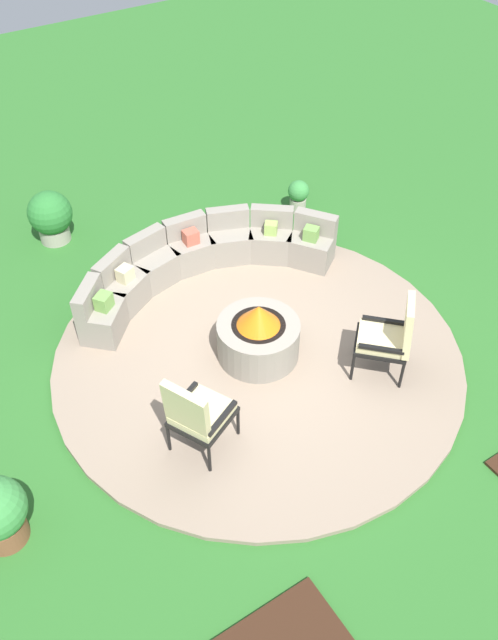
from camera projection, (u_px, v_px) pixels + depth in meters
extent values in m
plane|color=#2D6B28|center=(258.00, 357.00, 7.91)|extent=(24.00, 24.00, 0.00)
cylinder|color=gray|center=(258.00, 355.00, 7.89)|extent=(4.85, 4.85, 0.06)
cylinder|color=gray|center=(258.00, 339.00, 7.71)|extent=(0.97, 0.97, 0.47)
cylinder|color=black|center=(258.00, 327.00, 7.57)|extent=(0.63, 0.63, 0.06)
cone|color=orange|center=(259.00, 316.00, 7.45)|extent=(0.50, 0.50, 0.28)
cube|color=gray|center=(311.00, 250.00, 9.00)|extent=(0.70, 0.73, 0.42)
cube|color=gray|center=(316.00, 223.00, 8.86)|extent=(0.46, 0.56, 0.28)
cube|color=gray|center=(271.00, 244.00, 9.10)|extent=(0.73, 0.71, 0.42)
cube|color=gray|center=(272.00, 216.00, 8.97)|extent=(0.55, 0.48, 0.28)
cube|color=gray|center=(230.00, 245.00, 9.08)|extent=(0.70, 0.63, 0.42)
cube|color=gray|center=(228.00, 218.00, 8.94)|extent=(0.59, 0.36, 0.28)
cube|color=gray|center=(191.00, 253.00, 8.95)|extent=(0.61, 0.49, 0.42)
cube|color=gray|center=(185.00, 226.00, 8.80)|extent=(0.59, 0.21, 0.28)
cube|color=gray|center=(155.00, 269.00, 8.70)|extent=(0.66, 0.56, 0.42)
cube|color=gray|center=(145.00, 243.00, 8.53)|extent=(0.60, 0.28, 0.28)
cube|color=gray|center=(125.00, 291.00, 8.37)|extent=(0.72, 0.67, 0.42)
cube|color=gray|center=(112.00, 266.00, 8.18)|extent=(0.58, 0.42, 0.28)
cube|color=gray|center=(104.00, 320.00, 7.99)|extent=(0.72, 0.73, 0.42)
cube|color=gray|center=(87.00, 297.00, 7.76)|extent=(0.51, 0.53, 0.28)
cube|color=#BC5B47|center=(191.00, 237.00, 8.70)|extent=(0.20, 0.17, 0.19)
cube|color=#70A34C|center=(311.00, 234.00, 8.76)|extent=(0.23, 0.24, 0.18)
cube|color=#93B756|center=(271.00, 228.00, 8.86)|extent=(0.22, 0.22, 0.17)
cube|color=#70A34C|center=(104.00, 301.00, 7.77)|extent=(0.25, 0.25, 0.19)
cube|color=beige|center=(125.00, 274.00, 8.15)|extent=(0.23, 0.22, 0.19)
cylinder|color=black|center=(198.00, 403.00, 7.08)|extent=(0.04, 0.04, 0.38)
cylinder|color=black|center=(238.00, 422.00, 6.89)|extent=(0.04, 0.04, 0.38)
cylinder|color=black|center=(169.00, 438.00, 6.74)|extent=(0.04, 0.04, 0.38)
cylinder|color=black|center=(209.00, 459.00, 6.55)|extent=(0.04, 0.04, 0.38)
cube|color=black|center=(203.00, 417.00, 6.67)|extent=(0.75, 0.74, 0.05)
cube|color=beige|center=(202.00, 412.00, 6.62)|extent=(0.69, 0.68, 0.09)
cube|color=beige|center=(186.00, 412.00, 6.27)|extent=(0.34, 0.54, 0.68)
cube|color=black|center=(182.00, 399.00, 6.66)|extent=(0.46, 0.26, 0.04)
cube|color=black|center=(222.00, 418.00, 6.48)|extent=(0.46, 0.26, 0.04)
cylinder|color=black|center=(352.00, 368.00, 7.45)|extent=(0.04, 0.04, 0.38)
cylinder|color=black|center=(357.00, 338.00, 7.79)|extent=(0.04, 0.04, 0.38)
cylinder|color=black|center=(402.00, 375.00, 7.36)|extent=(0.04, 0.04, 0.38)
cylinder|color=black|center=(404.00, 345.00, 7.71)|extent=(0.04, 0.04, 0.38)
cube|color=black|center=(381.00, 343.00, 7.43)|extent=(0.78, 0.78, 0.05)
cube|color=beige|center=(382.00, 339.00, 7.38)|extent=(0.72, 0.72, 0.09)
cube|color=beige|center=(409.00, 325.00, 7.17)|extent=(0.40, 0.45, 0.64)
cube|color=black|center=(381.00, 349.00, 7.17)|extent=(0.39, 0.39, 0.04)
cube|color=black|center=(384.00, 320.00, 7.50)|extent=(0.39, 0.39, 0.04)
cylinder|color=brown|center=(4.00, 529.00, 6.13)|extent=(0.42, 0.42, 0.26)
cylinder|color=#A89E8E|center=(298.00, 204.00, 10.11)|extent=(0.25, 0.25, 0.21)
sphere|color=#3D8E42|center=(299.00, 191.00, 9.94)|extent=(0.32, 0.32, 0.32)
sphere|color=yellow|center=(301.00, 187.00, 9.91)|extent=(0.11, 0.11, 0.11)
cylinder|color=#A89E8E|center=(55.00, 233.00, 9.55)|extent=(0.43, 0.43, 0.22)
sphere|color=#2D7A33|center=(50.00, 213.00, 9.31)|extent=(0.63, 0.63, 0.63)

